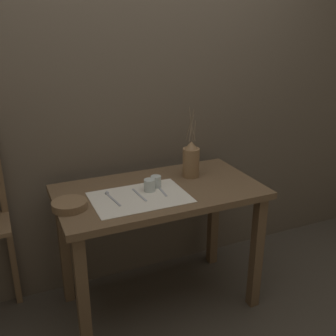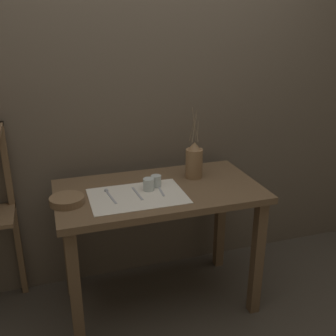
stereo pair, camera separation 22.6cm
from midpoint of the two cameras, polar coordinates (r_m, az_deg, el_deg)
name	(u,v)px [view 2 (the right image)]	position (r m, az deg, el deg)	size (l,w,h in m)	color
ground_plane	(160,300)	(2.70, 1.31, -18.72)	(12.00, 12.00, 0.00)	#473F35
stone_wall_back	(139,106)	(2.56, -1.66, 9.02)	(7.00, 0.06, 2.40)	brown
wooden_table	(159,208)	(2.34, 1.44, -5.83)	(1.19, 0.65, 0.80)	brown
linen_cloth	(137,196)	(2.18, -1.51, -4.14)	(0.53, 0.36, 0.00)	silver
pitcher_with_flowers	(194,161)	(2.42, 6.47, 0.96)	(0.10, 0.10, 0.44)	olive
wooden_bowl	(67,200)	(2.13, -11.55, -4.69)	(0.18, 0.18, 0.04)	brown
glass_tumbler_near	(149,184)	(2.24, 0.05, -2.45)	(0.06, 0.06, 0.07)	silver
glass_tumbler_far	(156,181)	(2.29, 1.07, -1.95)	(0.06, 0.06, 0.07)	silver
spoon_outer	(108,193)	(2.22, -5.84, -3.69)	(0.04, 0.19, 0.02)	#A8A8AD
fork_inner	(137,194)	(2.20, -1.55, -3.79)	(0.03, 0.18, 0.00)	#A8A8AD
knife_center	(161,189)	(2.26, 1.84, -3.19)	(0.02, 0.18, 0.00)	#A8A8AD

